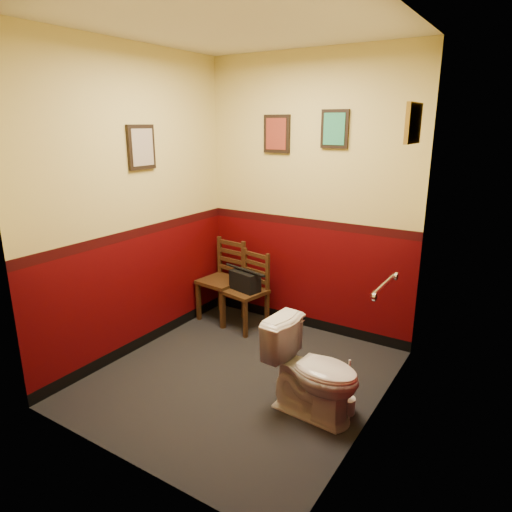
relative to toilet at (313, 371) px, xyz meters
The scene contains 17 objects.
floor 0.81m from the toilet, behind, with size 2.20×2.40×0.00m, color black.
ceiling 2.47m from the toilet, behind, with size 2.20×2.40×0.00m, color silver.
wall_back 1.81m from the toilet, 118.55° to the left, with size 2.20×2.70×0.00m, color #440305.
wall_front 1.64m from the toilet, 123.77° to the right, with size 2.20×2.70×0.00m, color #440305.
wall_left 2.08m from the toilet, behind, with size 2.40×2.70×0.00m, color #440305.
wall_right 1.08m from the toilet, 17.98° to the left, with size 2.40×2.70×0.00m, color #440305.
grab_bar 0.79m from the toilet, 46.90° to the left, with size 0.05×0.56×0.06m.
framed_print_back_a 2.33m from the toilet, 129.40° to the left, with size 0.28×0.04×0.36m.
framed_print_back_b 2.16m from the toilet, 109.84° to the left, with size 0.26×0.04×0.34m.
framed_print_left 2.36m from the toilet, behind, with size 0.04×0.30×0.38m.
framed_print_right 1.89m from the toilet, 63.57° to the left, with size 0.04×0.34×0.28m.
toilet is the anchor object (origin of this frame).
toilet_brush 0.38m from the toilet, 33.41° to the left, with size 0.12×0.12×0.43m.
chair_left 1.89m from the toilet, 146.15° to the left, with size 0.44×0.44×0.86m.
chair_right 1.57m from the toilet, 140.78° to the left, with size 0.44×0.44×0.80m.
handbag 1.56m from the toilet, 141.95° to the left, with size 0.34×0.22×0.23m.
tp_stack 1.34m from the toilet, 125.75° to the left, with size 0.25×0.13×0.21m.
Camera 1 is at (1.92, -2.79, 2.05)m, focal length 32.00 mm.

